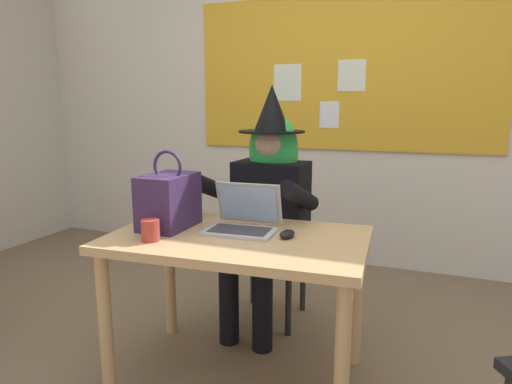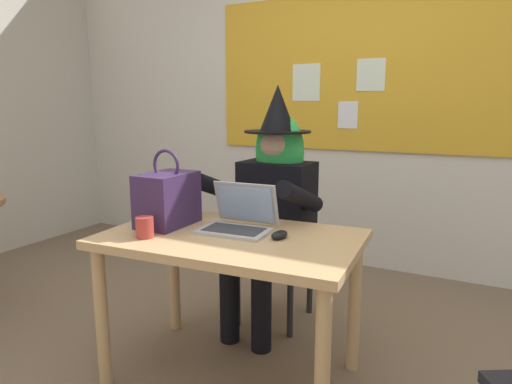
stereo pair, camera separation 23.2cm
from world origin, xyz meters
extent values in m
cube|color=silver|center=(0.00, 1.90, 1.50)|extent=(5.86, 0.10, 3.00)
cube|color=gold|center=(0.00, 1.84, 1.55)|extent=(2.40, 0.02, 1.20)
cube|color=white|center=(-0.44, 1.83, 1.48)|extent=(0.24, 0.00, 0.29)
cube|color=white|center=(0.08, 1.83, 1.53)|extent=(0.21, 0.01, 0.24)
cube|color=white|center=(-0.08, 1.83, 1.23)|extent=(0.17, 0.01, 0.21)
cube|color=tan|center=(-0.10, 0.03, 0.70)|extent=(1.21, 0.79, 0.04)
cylinder|color=tan|center=(-0.60, -0.30, 0.34)|extent=(0.06, 0.06, 0.68)
cylinder|color=tan|center=(0.44, -0.23, 0.34)|extent=(0.06, 0.06, 0.68)
cylinder|color=tan|center=(-0.64, 0.29, 0.34)|extent=(0.06, 0.06, 0.68)
cylinder|color=tan|center=(0.40, 0.36, 0.34)|extent=(0.06, 0.06, 0.68)
cube|color=#4C1E19|center=(-0.17, 0.67, 0.44)|extent=(0.44, 0.44, 0.04)
cube|color=#4C1E19|center=(-0.18, 0.86, 0.68)|extent=(0.38, 0.05, 0.45)
cylinder|color=#262628|center=(0.00, 0.51, 0.21)|extent=(0.04, 0.04, 0.42)
cylinder|color=#262628|center=(-0.34, 0.49, 0.21)|extent=(0.04, 0.04, 0.42)
cylinder|color=#262628|center=(-0.01, 0.85, 0.21)|extent=(0.04, 0.04, 0.42)
cylinder|color=#262628|center=(-0.35, 0.83, 0.21)|extent=(0.04, 0.04, 0.42)
cylinder|color=black|center=(-0.08, 0.31, 0.23)|extent=(0.11, 0.11, 0.46)
cylinder|color=black|center=(-0.28, 0.31, 0.23)|extent=(0.11, 0.11, 0.46)
cylinder|color=black|center=(-0.08, 0.48, 0.49)|extent=(0.16, 0.42, 0.15)
cylinder|color=black|center=(-0.28, 0.48, 0.49)|extent=(0.16, 0.42, 0.15)
cube|color=black|center=(-0.17, 0.69, 0.72)|extent=(0.43, 0.27, 0.52)
cylinder|color=black|center=(0.07, 0.45, 0.83)|extent=(0.10, 0.47, 0.24)
cylinder|color=black|center=(-0.43, 0.47, 0.83)|extent=(0.10, 0.47, 0.24)
sphere|color=#D1A889|center=(-0.17, 0.69, 1.08)|extent=(0.20, 0.20, 0.20)
ellipsoid|color=green|center=(-0.17, 0.72, 1.04)|extent=(0.31, 0.23, 0.44)
cylinder|color=black|center=(-0.17, 0.69, 1.15)|extent=(0.39, 0.39, 0.01)
cone|color=black|center=(-0.17, 0.69, 1.28)|extent=(0.21, 0.21, 0.27)
cube|color=#B7B7BC|center=(-0.11, 0.07, 0.72)|extent=(0.34, 0.23, 0.01)
cube|color=#333338|center=(-0.11, 0.07, 0.73)|extent=(0.28, 0.17, 0.00)
cube|color=#B7B7BC|center=(-0.12, 0.21, 0.83)|extent=(0.33, 0.09, 0.21)
cube|color=#99B7E0|center=(-0.12, 0.20, 0.83)|extent=(0.29, 0.07, 0.18)
ellipsoid|color=black|center=(0.12, 0.08, 0.73)|extent=(0.07, 0.11, 0.03)
cube|color=#38234C|center=(-0.47, 0.04, 0.85)|extent=(0.20, 0.30, 0.26)
torus|color=#38234C|center=(-0.47, 0.04, 1.02)|extent=(0.16, 0.02, 0.16)
cylinder|color=#B23833|center=(-0.42, -0.18, 0.76)|extent=(0.08, 0.08, 0.09)
camera|label=1|loc=(0.70, -1.77, 1.30)|focal=31.33mm
camera|label=2|loc=(0.91, -1.67, 1.30)|focal=31.33mm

